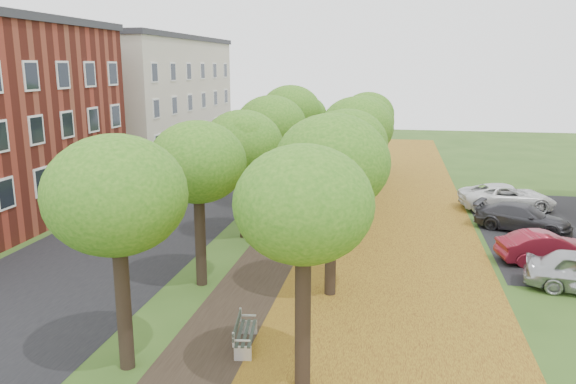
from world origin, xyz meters
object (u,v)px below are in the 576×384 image
at_px(car_red, 547,248).
at_px(car_white, 507,197).
at_px(car_grey, 523,218).
at_px(bench, 244,333).

xyz_separation_m(car_red, car_white, (0.00, 8.92, 0.08)).
xyz_separation_m(car_red, car_grey, (0.00, 4.66, 0.01)).
relative_size(bench, car_grey, 0.40).
relative_size(car_red, car_grey, 0.86).
distance_m(car_red, car_white, 8.92).
xyz_separation_m(car_grey, car_white, (0.00, 4.26, 0.06)).
relative_size(car_grey, car_white, 0.87).
bearing_deg(car_red, bench, 120.31).
height_order(car_red, car_white, car_white).
bearing_deg(car_red, car_grey, -11.35).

